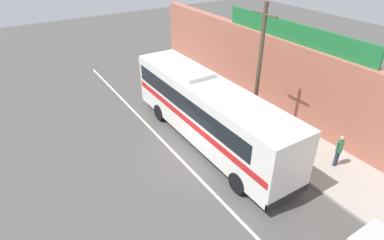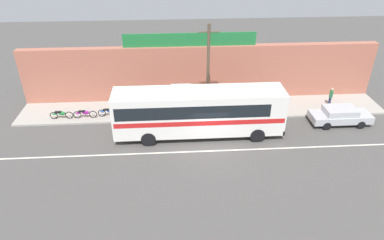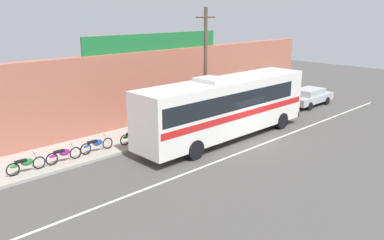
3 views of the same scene
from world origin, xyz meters
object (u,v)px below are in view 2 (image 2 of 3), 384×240
object	(u,v)px
pedestrian_far_right	(259,94)
motorcycle_blue	(61,114)
pedestrian_by_curb	(331,96)
motorcycle_purple	(109,112)
motorcycle_red	(85,113)
utility_pole	(208,71)
intercity_bus	(198,110)
parked_car	(340,115)
motorcycle_black	(138,112)

from	to	relation	value
pedestrian_far_right	motorcycle_blue	bearing A→B (deg)	-175.21
pedestrian_by_curb	motorcycle_purple	bearing A→B (deg)	-177.97
motorcycle_red	pedestrian_far_right	size ratio (longest dim) A/B	1.06
utility_pole	intercity_bus	bearing A→B (deg)	-110.66
motorcycle_blue	pedestrian_far_right	distance (m)	16.12
pedestrian_by_curb	pedestrian_far_right	size ratio (longest dim) A/B	0.93
parked_car	utility_pole	bearing A→B (deg)	170.64
motorcycle_purple	pedestrian_by_curb	bearing A→B (deg)	2.03
parked_car	pedestrian_far_right	bearing A→B (deg)	150.14
parked_car	pedestrian_far_right	world-z (taller)	pedestrian_far_right
motorcycle_black	pedestrian_by_curb	bearing A→B (deg)	2.94
motorcycle_red	pedestrian_by_curb	distance (m)	20.24
intercity_bus	pedestrian_far_right	xyz separation A→B (m)	(5.47, 4.15, -0.90)
intercity_bus	pedestrian_by_curb	xyz separation A→B (m)	(11.48, 3.61, -0.99)
motorcycle_red	pedestrian_by_curb	size ratio (longest dim) A/B	1.14
pedestrian_by_curb	parked_car	bearing A→B (deg)	-97.15
motorcycle_red	parked_car	bearing A→B (deg)	-5.51
intercity_bus	motorcycle_blue	world-z (taller)	intercity_bus
motorcycle_red	motorcycle_black	world-z (taller)	same
motorcycle_black	pedestrian_by_curb	size ratio (longest dim) A/B	1.18
motorcycle_blue	pedestrian_far_right	size ratio (longest dim) A/B	1.04
motorcycle_black	motorcycle_purple	xyz separation A→B (m)	(-2.30, 0.17, 0.00)
intercity_bus	motorcycle_blue	bearing A→B (deg)	165.15
utility_pole	motorcycle_blue	xyz separation A→B (m)	(-11.55, 0.23, -3.41)
intercity_bus	motorcycle_red	bearing A→B (deg)	162.15
intercity_bus	utility_pole	distance (m)	3.35
intercity_bus	parked_car	distance (m)	11.26
motorcycle_red	pedestrian_far_right	distance (m)	14.28
intercity_bus	motorcycle_purple	size ratio (longest dim) A/B	6.30
motorcycle_purple	pedestrian_by_curb	distance (m)	18.32
utility_pole	motorcycle_red	bearing A→B (deg)	178.57
motorcycle_black	pedestrian_far_right	xyz separation A→B (m)	(9.99, 1.36, 0.60)
pedestrian_far_right	intercity_bus	bearing A→B (deg)	-142.83
parked_car	pedestrian_far_right	size ratio (longest dim) A/B	2.62
utility_pole	motorcycle_black	xyz separation A→B (m)	(-5.48, 0.22, -3.41)
motorcycle_red	motorcycle_purple	world-z (taller)	same
motorcycle_red	motorcycle_blue	size ratio (longest dim) A/B	1.02
utility_pole	pedestrian_by_curb	distance (m)	10.96
intercity_bus	motorcycle_black	size ratio (longest dim) A/B	6.31
motorcycle_red	motorcycle_blue	xyz separation A→B (m)	(-1.84, -0.01, 0.00)
motorcycle_red	motorcycle_blue	world-z (taller)	same
motorcycle_red	motorcycle_black	bearing A→B (deg)	-0.31
parked_car	utility_pole	xyz separation A→B (m)	(-10.17, 1.68, 3.24)
utility_pole	motorcycle_black	world-z (taller)	utility_pole
motorcycle_red	utility_pole	bearing A→B (deg)	-1.43
parked_car	pedestrian_by_curb	world-z (taller)	pedestrian_by_curb
intercity_bus	motorcycle_black	xyz separation A→B (m)	(-4.51, 2.79, -1.50)
pedestrian_by_curb	pedestrian_far_right	xyz separation A→B (m)	(-6.01, 0.54, 0.09)
parked_car	motorcycle_red	xyz separation A→B (m)	(-19.88, 1.92, -0.17)
motorcycle_purple	motorcycle_blue	bearing A→B (deg)	-177.57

